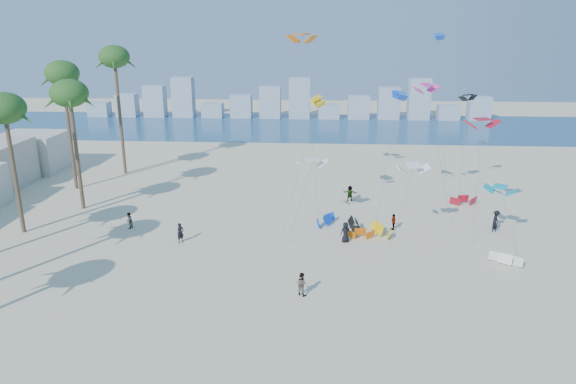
{
  "coord_description": "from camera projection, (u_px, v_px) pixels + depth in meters",
  "views": [
    {
      "loc": [
        5.76,
        -29.07,
        18.88
      ],
      "look_at": [
        3.0,
        16.0,
        4.5
      ],
      "focal_mm": 32.79,
      "sensor_mm": 36.0,
      "label": 1
    }
  ],
  "objects": [
    {
      "name": "ocean",
      "position": [
        290.0,
        127.0,
        102.19
      ],
      "size": [
        220.0,
        220.0,
        0.0
      ],
      "primitive_type": "plane",
      "color": "navy",
      "rests_on": "ground"
    },
    {
      "name": "kitesurfers_far",
      "position": [
        370.0,
        214.0,
        52.31
      ],
      "size": [
        36.45,
        12.59,
        1.89
      ],
      "color": "black",
      "rests_on": "ground"
    },
    {
      "name": "ground",
      "position": [
        226.0,
        333.0,
        33.71
      ],
      "size": [
        220.0,
        220.0,
        0.0
      ],
      "primitive_type": "plane",
      "color": "beige",
      "rests_on": "ground"
    },
    {
      "name": "flying_kites",
      "position": [
        392.0,
        99.0,
        51.46
      ],
      "size": [
        21.58,
        27.14,
        18.61
      ],
      "color": "white",
      "rests_on": "ground"
    },
    {
      "name": "distant_skyline",
      "position": [
        287.0,
        103.0,
        110.83
      ],
      "size": [
        85.0,
        3.0,
        8.4
      ],
      "color": "#9EADBF",
      "rests_on": "ground"
    },
    {
      "name": "grounded_kites",
      "position": [
        395.0,
        225.0,
        50.6
      ],
      "size": [
        18.01,
        17.5,
        0.99
      ],
      "color": "#D7630B",
      "rests_on": "ground"
    },
    {
      "name": "kitesurfer_mid",
      "position": [
        301.0,
        284.0,
        38.27
      ],
      "size": [
        1.08,
        1.02,
        1.77
      ],
      "primitive_type": "imported",
      "rotation": [
        0.0,
        0.0,
        2.58
      ],
      "color": "gray",
      "rests_on": "ground"
    },
    {
      "name": "kitesurfer_near",
      "position": [
        180.0,
        233.0,
        47.55
      ],
      "size": [
        0.78,
        0.79,
        1.84
      ],
      "primitive_type": "imported",
      "rotation": [
        0.0,
        0.0,
        0.8
      ],
      "color": "black",
      "rests_on": "ground"
    },
    {
      "name": "palm_row",
      "position": [
        14.0,
        107.0,
        46.78
      ],
      "size": [
        7.75,
        44.8,
        16.53
      ],
      "color": "brown",
      "rests_on": "ground"
    }
  ]
}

